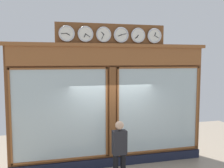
{
  "coord_description": "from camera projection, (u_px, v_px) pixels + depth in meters",
  "views": [
    {
      "loc": [
        1.83,
        7.18,
        3.24
      ],
      "look_at": [
        0.0,
        0.0,
        2.53
      ],
      "focal_mm": 40.25,
      "sensor_mm": 36.0,
      "label": 1
    }
  ],
  "objects": [
    {
      "name": "shop_facade",
      "position": [
        111.0,
        104.0,
        7.62
      ],
      "size": [
        6.08,
        0.42,
        4.29
      ],
      "color": "brown",
      "rests_on": "ground_plane"
    },
    {
      "name": "pedestrian",
      "position": [
        119.0,
        150.0,
        6.47
      ],
      "size": [
        0.37,
        0.23,
        1.69
      ],
      "color": "black",
      "rests_on": "ground_plane"
    }
  ]
}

